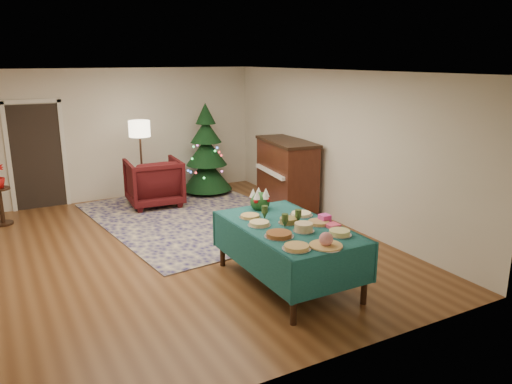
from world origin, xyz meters
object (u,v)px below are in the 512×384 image
buffet_table (288,237)px  armchair (154,180)px  piano (286,175)px  christmas_tree (206,153)px  gift_box (325,219)px  floor_lamp (140,134)px  side_table (1,207)px

buffet_table → armchair: (-0.41, 4.36, -0.12)m
buffet_table → piano: 3.44m
armchair → christmas_tree: bearing=-160.2°
gift_box → piano: bearing=66.3°
floor_lamp → piano: floor_lamp is taller
floor_lamp → piano: 2.99m
christmas_tree → piano: (0.92, -1.80, -0.22)m
gift_box → piano: piano is taller
gift_box → armchair: (-0.89, 4.49, -0.33)m
side_table → piano: bearing=-17.6°
floor_lamp → piano: size_ratio=1.03×
armchair → piano: bearing=151.5°
armchair → floor_lamp: 0.95m
floor_lamp → gift_box: bearing=-76.8°
buffet_table → armchair: size_ratio=1.98×
gift_box → floor_lamp: size_ratio=0.08×
gift_box → armchair: armchair is taller
christmas_tree → piano: 2.04m
buffet_table → piano: (1.82, 2.92, 0.02)m
armchair → christmas_tree: christmas_tree is taller
buffet_table → piano: piano is taller
gift_box → side_table: gift_box is taller
buffet_table → christmas_tree: bearing=79.2°
gift_box → piano: 3.34m
floor_lamp → piano: bearing=-32.9°
gift_box → piano: size_ratio=0.08×
gift_box → christmas_tree: (0.42, 4.86, 0.03)m
floor_lamp → christmas_tree: (1.51, 0.24, -0.56)m
christmas_tree → piano: bearing=-63.0°
gift_box → armchair: bearing=101.2°
side_table → christmas_tree: (4.08, 0.22, 0.56)m
buffet_table → christmas_tree: christmas_tree is taller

